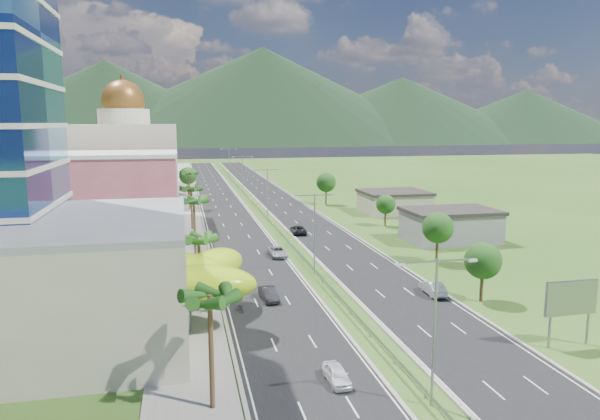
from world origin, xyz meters
TOP-DOWN VIEW (x-y plane):
  - ground at (0.00, 0.00)m, footprint 500.00×500.00m
  - road_left at (-7.50, 90.00)m, footprint 11.00×260.00m
  - road_right at (7.50, 90.00)m, footprint 11.00×260.00m
  - sidewalk_left at (-17.00, 90.00)m, footprint 7.00×260.00m
  - median_guardrail at (0.00, 71.99)m, footprint 0.10×216.06m
  - streetlight_median_a at (0.00, -25.00)m, footprint 6.04×0.25m
  - streetlight_median_b at (0.00, 10.00)m, footprint 6.04×0.25m
  - streetlight_median_c at (0.00, 50.00)m, footprint 6.04×0.25m
  - streetlight_median_d at (0.00, 95.00)m, footprint 6.04×0.25m
  - streetlight_median_e at (0.00, 140.00)m, footprint 6.04×0.25m
  - mall_podium at (-32.00, -6.00)m, footprint 30.00×24.00m
  - lime_canopy at (-20.00, -4.00)m, footprint 18.00×15.00m
  - pink_shophouse at (-28.00, 32.00)m, footprint 20.00×15.00m
  - domed_building at (-28.00, 55.00)m, footprint 20.00×20.00m
  - midrise_grey at (-27.00, 80.00)m, footprint 16.00×15.00m
  - midrise_beige at (-27.00, 102.00)m, footprint 16.00×15.00m
  - midrise_white at (-27.00, 125.00)m, footprint 16.00×15.00m
  - billboard at (17.00, -18.00)m, footprint 5.20×0.35m
  - shed_near at (28.00, 25.00)m, footprint 15.00×10.00m
  - shed_far at (30.00, 55.00)m, footprint 14.00×12.00m
  - palm_tree_a at (-15.50, -22.00)m, footprint 3.60×3.60m
  - palm_tree_b at (-15.50, 2.00)m, footprint 3.60×3.60m
  - palm_tree_c at (-15.50, 22.00)m, footprint 3.60×3.60m
  - palm_tree_d at (-15.50, 45.00)m, footprint 3.60×3.60m
  - palm_tree_e at (-15.50, 70.00)m, footprint 3.60×3.60m
  - leafy_tree_lfar at (-15.50, 95.00)m, footprint 4.90×4.90m
  - leafy_tree_ra at (16.00, -5.00)m, footprint 4.20×4.20m
  - leafy_tree_rb at (19.00, 12.00)m, footprint 4.55×4.55m
  - leafy_tree_rc at (22.00, 40.00)m, footprint 3.85×3.85m
  - leafy_tree_rd at (18.00, 70.00)m, footprint 4.90×4.90m
  - mountain_ridge at (60.00, 450.00)m, footprint 860.00×140.00m
  - car_white_near_left at (-5.72, -20.19)m, footprint 1.70×3.98m
  - car_dark_left at (-7.78, 0.59)m, footprint 1.93×4.59m
  - car_silver_mid_left at (-3.20, 20.53)m, footprint 2.57×5.34m
  - car_yellow_far_left at (-11.66, 81.55)m, footprint 2.88×5.48m
  - car_silver_right at (11.68, -1.58)m, footprint 2.01×4.96m
  - car_dark_far_right at (3.53, 36.49)m, footprint 2.90×5.60m
  - motorcycle at (-11.32, -2.50)m, footprint 0.80×1.80m

SIDE VIEW (x-z plane):
  - ground at x=0.00m, z-range 0.00..0.00m
  - mountain_ridge at x=60.00m, z-range -45.00..45.00m
  - road_left at x=-7.50m, z-range 0.00..0.04m
  - road_right at x=7.50m, z-range 0.00..0.04m
  - sidewalk_left at x=-17.00m, z-range 0.00..0.12m
  - motorcycle at x=-11.32m, z-range 0.04..1.15m
  - median_guardrail at x=0.00m, z-range 0.24..1.00m
  - car_white_near_left at x=-5.72m, z-range 0.04..1.38m
  - car_silver_mid_left at x=-3.20m, z-range 0.04..1.51m
  - car_dark_left at x=-7.78m, z-range 0.04..1.52m
  - car_dark_far_right at x=3.53m, z-range 0.04..1.55m
  - car_yellow_far_left at x=-11.66m, z-range 0.04..1.56m
  - car_silver_right at x=11.68m, z-range 0.04..1.64m
  - shed_far at x=30.00m, z-range 0.00..4.40m
  - shed_near at x=28.00m, z-range 0.00..5.00m
  - leafy_tree_rc at x=22.00m, z-range 1.21..7.54m
  - billboard at x=17.00m, z-range 1.32..7.52m
  - leafy_tree_ra at x=16.00m, z-range 1.33..8.23m
  - lime_canopy at x=-20.00m, z-range 1.29..8.69m
  - leafy_tree_rb at x=19.00m, z-range 1.44..8.92m
  - mall_podium at x=-32.00m, z-range 0.00..11.00m
  - leafy_tree_lfar at x=-15.50m, z-range 1.55..9.60m
  - leafy_tree_rd at x=18.00m, z-range 1.55..9.60m
  - midrise_beige at x=-27.00m, z-range 0.00..13.00m
  - streetlight_median_a at x=0.00m, z-range 1.25..12.25m
  - streetlight_median_b at x=0.00m, z-range 1.25..12.25m
  - streetlight_median_c at x=0.00m, z-range 1.25..12.25m
  - streetlight_median_d at x=0.00m, z-range 1.25..12.25m
  - streetlight_median_e at x=0.00m, z-range 1.25..12.25m
  - palm_tree_b at x=-15.50m, z-range 3.01..11.11m
  - pink_shophouse at x=-28.00m, z-range 0.00..15.00m
  - palm_tree_d at x=-15.50m, z-range 3.24..11.84m
  - midrise_grey at x=-27.00m, z-range 0.00..16.00m
  - palm_tree_a at x=-15.50m, z-range 3.47..12.57m
  - palm_tree_e at x=-15.50m, z-range 3.61..13.01m
  - palm_tree_c at x=-15.50m, z-range 3.70..13.30m
  - midrise_white at x=-27.00m, z-range 0.00..18.00m
  - domed_building at x=-28.00m, z-range -3.00..25.70m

